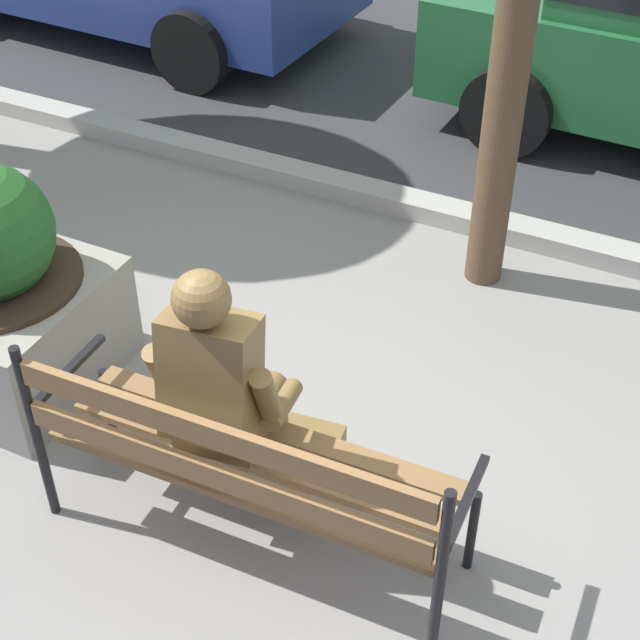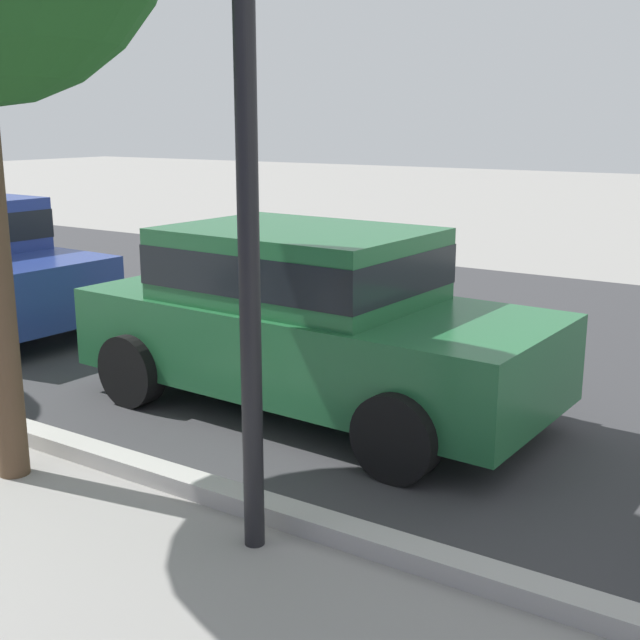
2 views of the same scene
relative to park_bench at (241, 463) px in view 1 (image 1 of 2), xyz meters
The scene contains 4 objects.
ground_plane 0.55m from the park_bench, 88.26° to the right, with size 80.00×80.00×0.00m, color gray.
curb_stone 2.85m from the park_bench, 89.94° to the left, with size 60.00×0.20×0.12m, color #B2AFA8.
park_bench is the anchor object (origin of this frame).
bronze_statue_seated 0.29m from the park_bench, 126.59° to the left, with size 0.61×0.82×1.37m.
Camera 1 is at (1.42, -2.10, 3.35)m, focal length 54.10 mm.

